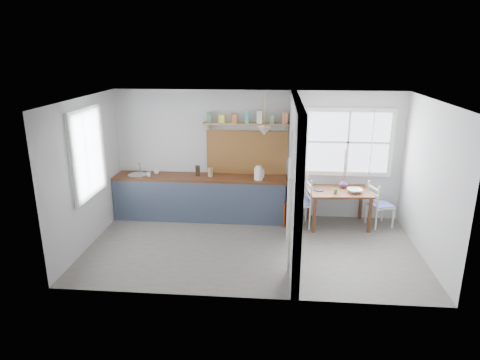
# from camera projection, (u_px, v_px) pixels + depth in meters

# --- Properties ---
(floor) EXTENTS (5.80, 3.20, 0.01)m
(floor) POSITION_uv_depth(u_px,v_px,m) (252.00, 247.00, 7.58)
(floor) COLOR slate
(floor) RESTS_ON ground
(ceiling) EXTENTS (5.80, 3.20, 0.01)m
(ceiling) POSITION_uv_depth(u_px,v_px,m) (253.00, 99.00, 6.81)
(ceiling) COLOR #BCBCBC
(ceiling) RESTS_ON walls
(walls) EXTENTS (5.81, 3.21, 2.60)m
(walls) POSITION_uv_depth(u_px,v_px,m) (253.00, 177.00, 7.19)
(walls) COLOR #BCBCBC
(walls) RESTS_ON floor
(partition) EXTENTS (0.12, 3.20, 2.60)m
(partition) POSITION_uv_depth(u_px,v_px,m) (295.00, 169.00, 7.15)
(partition) COLOR #BCBCBC
(partition) RESTS_ON floor
(kitchen_window) EXTENTS (0.10, 1.16, 1.50)m
(kitchen_window) POSITION_uv_depth(u_px,v_px,m) (86.00, 154.00, 7.33)
(kitchen_window) COLOR white
(kitchen_window) RESTS_ON walls
(nook_window) EXTENTS (1.76, 0.10, 1.30)m
(nook_window) POSITION_uv_depth(u_px,v_px,m) (348.00, 142.00, 8.44)
(nook_window) COLOR white
(nook_window) RESTS_ON walls
(counter) EXTENTS (3.50, 0.60, 0.90)m
(counter) POSITION_uv_depth(u_px,v_px,m) (201.00, 197.00, 8.80)
(counter) COLOR brown
(counter) RESTS_ON floor
(sink) EXTENTS (0.40, 0.40, 0.02)m
(sink) POSITION_uv_depth(u_px,v_px,m) (138.00, 175.00, 8.75)
(sink) COLOR silver
(sink) RESTS_ON counter
(backsplash) EXTENTS (1.65, 0.03, 0.90)m
(backsplash) POSITION_uv_depth(u_px,v_px,m) (247.00, 152.00, 8.69)
(backsplash) COLOR olive
(backsplash) RESTS_ON walls
(shelf) EXTENTS (1.75, 0.20, 0.21)m
(shelf) POSITION_uv_depth(u_px,v_px,m) (247.00, 121.00, 8.42)
(shelf) COLOR #A58651
(shelf) RESTS_ON walls
(pendant_lamp) EXTENTS (0.26, 0.26, 0.16)m
(pendant_lamp) POSITION_uv_depth(u_px,v_px,m) (264.00, 131.00, 8.10)
(pendant_lamp) COLOR white
(pendant_lamp) RESTS_ON ceiling
(utensil_rail) EXTENTS (0.02, 0.50, 0.02)m
(utensil_rail) POSITION_uv_depth(u_px,v_px,m) (288.00, 157.00, 7.96)
(utensil_rail) COLOR silver
(utensil_rail) RESTS_ON partition
(dining_table) EXTENTS (1.24, 0.88, 0.73)m
(dining_table) POSITION_uv_depth(u_px,v_px,m) (338.00, 208.00, 8.41)
(dining_table) COLOR brown
(dining_table) RESTS_ON floor
(chair_left) EXTENTS (0.51, 0.51, 1.00)m
(chair_left) POSITION_uv_depth(u_px,v_px,m) (298.00, 202.00, 8.38)
(chair_left) COLOR silver
(chair_left) RESTS_ON floor
(chair_right) EXTENTS (0.52, 0.52, 0.89)m
(chair_right) POSITION_uv_depth(u_px,v_px,m) (380.00, 204.00, 8.38)
(chair_right) COLOR silver
(chair_right) RESTS_ON floor
(kettle) EXTENTS (0.27, 0.23, 0.28)m
(kettle) POSITION_uv_depth(u_px,v_px,m) (258.00, 173.00, 8.39)
(kettle) COLOR white
(kettle) RESTS_ON counter
(mug_a) EXTENTS (0.12, 0.12, 0.09)m
(mug_a) POSITION_uv_depth(u_px,v_px,m) (149.00, 174.00, 8.63)
(mug_a) COLOR silver
(mug_a) RESTS_ON counter
(mug_b) EXTENTS (0.12, 0.12, 0.08)m
(mug_b) POSITION_uv_depth(u_px,v_px,m) (156.00, 172.00, 8.79)
(mug_b) COLOR white
(mug_b) RESTS_ON counter
(knife_block) EXTENTS (0.11, 0.14, 0.20)m
(knife_block) POSITION_uv_depth(u_px,v_px,m) (198.00, 171.00, 8.68)
(knife_block) COLOR #39261B
(knife_block) RESTS_ON counter
(jar) EXTENTS (0.14, 0.14, 0.18)m
(jar) POSITION_uv_depth(u_px,v_px,m) (210.00, 172.00, 8.63)
(jar) COLOR tan
(jar) RESTS_ON counter
(towel_magenta) EXTENTS (0.02, 0.03, 0.52)m
(towel_magenta) POSITION_uv_depth(u_px,v_px,m) (284.00, 214.00, 8.37)
(towel_magenta) COLOR #A10E4B
(towel_magenta) RESTS_ON counter
(towel_orange) EXTENTS (0.02, 0.03, 0.50)m
(towel_orange) POSITION_uv_depth(u_px,v_px,m) (284.00, 216.00, 8.35)
(towel_orange) COLOR #BC3902
(towel_orange) RESTS_ON counter
(bowl) EXTENTS (0.32, 0.32, 0.07)m
(bowl) POSITION_uv_depth(u_px,v_px,m) (355.00, 191.00, 8.18)
(bowl) COLOR white
(bowl) RESTS_ON dining_table
(table_cup) EXTENTS (0.12, 0.12, 0.08)m
(table_cup) POSITION_uv_depth(u_px,v_px,m) (336.00, 191.00, 8.13)
(table_cup) COLOR #59954E
(table_cup) RESTS_ON dining_table
(plate) EXTENTS (0.24, 0.24, 0.02)m
(plate) POSITION_uv_depth(u_px,v_px,m) (319.00, 190.00, 8.31)
(plate) COLOR #2B2929
(plate) RESTS_ON dining_table
(vase) EXTENTS (0.18, 0.18, 0.17)m
(vase) POSITION_uv_depth(u_px,v_px,m) (343.00, 184.00, 8.44)
(vase) COLOR #4A2C59
(vase) RESTS_ON dining_table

